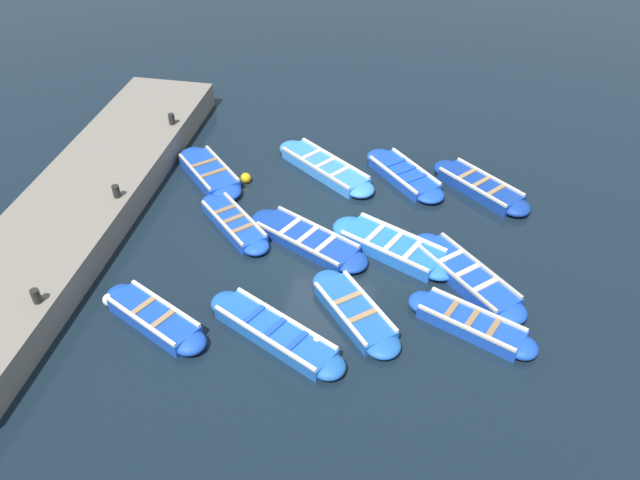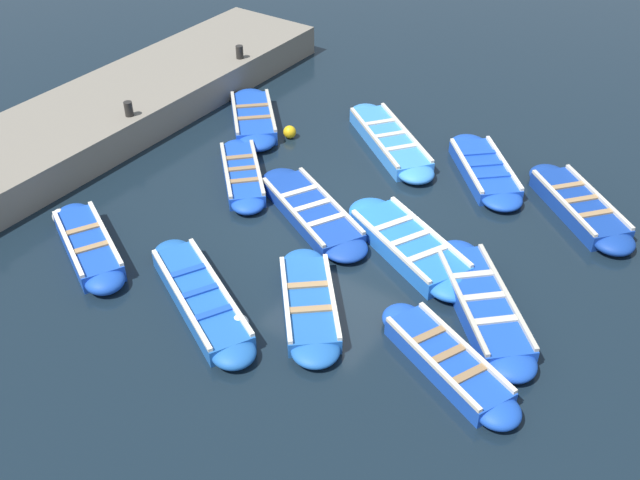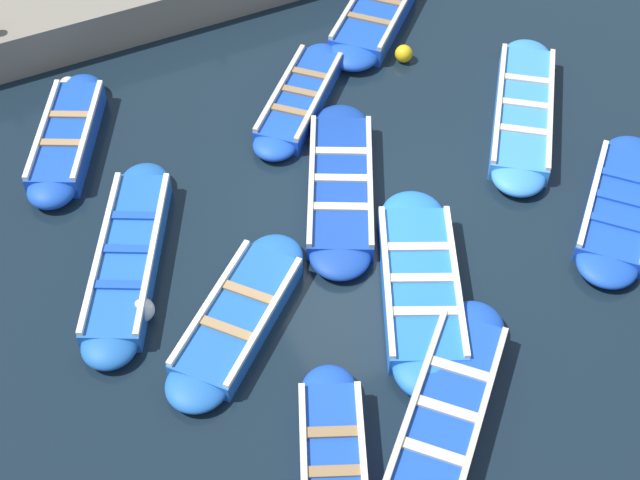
{
  "view_description": "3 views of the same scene",
  "coord_description": "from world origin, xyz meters",
  "px_view_note": "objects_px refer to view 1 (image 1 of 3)",
  "views": [
    {
      "loc": [
        -2.15,
        12.53,
        10.71
      ],
      "look_at": [
        0.2,
        0.18,
        0.29
      ],
      "focal_mm": 35.0,
      "sensor_mm": 36.0,
      "label": 1
    },
    {
      "loc": [
        -6.86,
        10.52,
        9.0
      ],
      "look_at": [
        -0.29,
        1.0,
        0.35
      ],
      "focal_mm": 42.0,
      "sensor_mm": 36.0,
      "label": 2
    },
    {
      "loc": [
        -7.92,
        4.58,
        9.92
      ],
      "look_at": [
        -0.43,
        0.9,
        0.32
      ],
      "focal_mm": 50.0,
      "sensor_mm": 36.0,
      "label": 3
    }
  ],
  "objects_px": {
    "boat_drifting": "(275,333)",
    "boat_centre": "(307,240)",
    "boat_outer_left": "(154,318)",
    "bollard_mid_north": "(116,191)",
    "boat_mid_row": "(466,276)",
    "bollard_mid_south": "(36,296)",
    "boat_far_corner": "(209,173)",
    "boat_alongside": "(325,168)",
    "boat_stern_in": "(234,223)",
    "buoy_yellow_far": "(317,343)",
    "boat_end_of_row": "(354,312)",
    "bollard_north": "(172,119)",
    "buoy_white_drifting": "(246,178)",
    "boat_tucked": "(471,324)",
    "buoy_orange_near": "(109,300)",
    "boat_bow_out": "(393,247)",
    "boat_outer_right": "(480,187)",
    "boat_near_quay": "(404,175)"
  },
  "relations": [
    {
      "from": "bollard_mid_south",
      "to": "boat_outer_left",
      "type": "bearing_deg",
      "value": -167.24
    },
    {
      "from": "boat_outer_left",
      "to": "boat_near_quay",
      "type": "bearing_deg",
      "value": -126.13
    },
    {
      "from": "bollard_mid_north",
      "to": "buoy_white_drifting",
      "type": "bearing_deg",
      "value": -139.55
    },
    {
      "from": "boat_near_quay",
      "to": "boat_centre",
      "type": "xyz_separation_m",
      "value": [
        2.27,
        3.57,
        -0.0
      ]
    },
    {
      "from": "buoy_white_drifting",
      "to": "boat_centre",
      "type": "bearing_deg",
      "value": 134.02
    },
    {
      "from": "boat_outer_left",
      "to": "bollard_mid_north",
      "type": "height_order",
      "value": "bollard_mid_north"
    },
    {
      "from": "boat_end_of_row",
      "to": "boat_tucked",
      "type": "distance_m",
      "value": 2.67
    },
    {
      "from": "boat_stern_in",
      "to": "buoy_orange_near",
      "type": "distance_m",
      "value": 3.98
    },
    {
      "from": "boat_far_corner",
      "to": "boat_alongside",
      "type": "bearing_deg",
      "value": -164.28
    },
    {
      "from": "boat_near_quay",
      "to": "boat_outer_right",
      "type": "bearing_deg",
      "value": 173.56
    },
    {
      "from": "boat_far_corner",
      "to": "boat_drifting",
      "type": "xyz_separation_m",
      "value": [
        -3.54,
        5.92,
        -0.01
      ]
    },
    {
      "from": "bollard_north",
      "to": "boat_drifting",
      "type": "bearing_deg",
      "value": 124.87
    },
    {
      "from": "boat_drifting",
      "to": "buoy_white_drifting",
      "type": "xyz_separation_m",
      "value": [
        2.37,
        -5.88,
        -0.01
      ]
    },
    {
      "from": "boat_bow_out",
      "to": "boat_mid_row",
      "type": "distance_m",
      "value": 2.05
    },
    {
      "from": "boat_drifting",
      "to": "bollard_mid_south",
      "type": "height_order",
      "value": "bollard_mid_south"
    },
    {
      "from": "boat_far_corner",
      "to": "buoy_orange_near",
      "type": "bearing_deg",
      "value": 83.99
    },
    {
      "from": "boat_end_of_row",
      "to": "buoy_white_drifting",
      "type": "bearing_deg",
      "value": -50.44
    },
    {
      "from": "boat_centre",
      "to": "buoy_orange_near",
      "type": "height_order",
      "value": "boat_centre"
    },
    {
      "from": "boat_alongside",
      "to": "boat_far_corner",
      "type": "bearing_deg",
      "value": 15.72
    },
    {
      "from": "buoy_yellow_far",
      "to": "boat_near_quay",
      "type": "bearing_deg",
      "value": -100.58
    },
    {
      "from": "boat_mid_row",
      "to": "bollard_mid_south",
      "type": "bearing_deg",
      "value": 19.53
    },
    {
      "from": "boat_alongside",
      "to": "boat_end_of_row",
      "type": "distance_m",
      "value": 6.14
    },
    {
      "from": "boat_drifting",
      "to": "bollard_north",
      "type": "height_order",
      "value": "bollard_north"
    },
    {
      "from": "bollard_north",
      "to": "boat_far_corner",
      "type": "bearing_deg",
      "value": 136.71
    },
    {
      "from": "boat_drifting",
      "to": "buoy_orange_near",
      "type": "relative_size",
      "value": 11.7
    },
    {
      "from": "boat_bow_out",
      "to": "boat_centre",
      "type": "height_order",
      "value": "boat_bow_out"
    },
    {
      "from": "bollard_north",
      "to": "boat_bow_out",
      "type": "bearing_deg",
      "value": 151.79
    },
    {
      "from": "boat_alongside",
      "to": "boat_centre",
      "type": "bearing_deg",
      "value": 92.71
    },
    {
      "from": "boat_centre",
      "to": "buoy_orange_near",
      "type": "bearing_deg",
      "value": 36.63
    },
    {
      "from": "boat_far_corner",
      "to": "boat_outer_right",
      "type": "relative_size",
      "value": 0.95
    },
    {
      "from": "boat_tucked",
      "to": "boat_mid_row",
      "type": "bearing_deg",
      "value": -85.71
    },
    {
      "from": "boat_alongside",
      "to": "buoy_white_drifting",
      "type": "bearing_deg",
      "value": 23.87
    },
    {
      "from": "boat_tucked",
      "to": "boat_drifting",
      "type": "relative_size",
      "value": 0.85
    },
    {
      "from": "boat_centre",
      "to": "bollard_north",
      "type": "bearing_deg",
      "value": -38.06
    },
    {
      "from": "boat_far_corner",
      "to": "bollard_mid_south",
      "type": "bearing_deg",
      "value": 75.46
    },
    {
      "from": "boat_drifting",
      "to": "boat_centre",
      "type": "relative_size",
      "value": 1.0
    },
    {
      "from": "boat_centre",
      "to": "boat_stern_in",
      "type": "bearing_deg",
      "value": -8.34
    },
    {
      "from": "boat_centre",
      "to": "buoy_yellow_far",
      "type": "xyz_separation_m",
      "value": [
        -0.95,
        3.51,
        0.03
      ]
    },
    {
      "from": "boat_mid_row",
      "to": "buoy_white_drifting",
      "type": "bearing_deg",
      "value": -25.72
    },
    {
      "from": "boat_mid_row",
      "to": "boat_alongside",
      "type": "bearing_deg",
      "value": -43.85
    },
    {
      "from": "bollard_mid_north",
      "to": "boat_drifting",
      "type": "bearing_deg",
      "value": 146.71
    },
    {
      "from": "boat_outer_left",
      "to": "buoy_yellow_far",
      "type": "xyz_separation_m",
      "value": [
        -3.82,
        0.03,
        -0.01
      ]
    },
    {
      "from": "boat_mid_row",
      "to": "boat_centre",
      "type": "height_order",
      "value": "boat_mid_row"
    },
    {
      "from": "boat_stern_in",
      "to": "buoy_yellow_far",
      "type": "bearing_deg",
      "value": 128.77
    },
    {
      "from": "boat_alongside",
      "to": "bollard_mid_north",
      "type": "bearing_deg",
      "value": 33.91
    },
    {
      "from": "boat_outer_right",
      "to": "bollard_mid_south",
      "type": "height_order",
      "value": "bollard_mid_south"
    },
    {
      "from": "boat_alongside",
      "to": "boat_outer_left",
      "type": "distance_m",
      "value": 7.48
    },
    {
      "from": "boat_tucked",
      "to": "boat_centre",
      "type": "xyz_separation_m",
      "value": [
        4.29,
        -2.28,
        -0.02
      ]
    },
    {
      "from": "buoy_white_drifting",
      "to": "bollard_mid_north",
      "type": "bearing_deg",
      "value": 40.45
    },
    {
      "from": "boat_stern_in",
      "to": "bollard_mid_south",
      "type": "xyz_separation_m",
      "value": [
        3.15,
        4.33,
        0.83
      ]
    }
  ]
}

